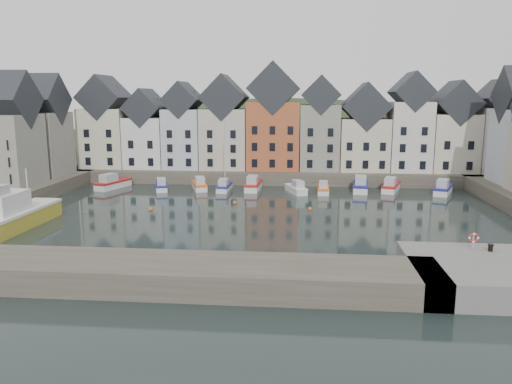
# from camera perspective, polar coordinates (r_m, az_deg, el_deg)

# --- Properties ---
(ground) EXTENTS (260.00, 260.00, 0.00)m
(ground) POSITION_cam_1_polar(r_m,az_deg,el_deg) (58.65, 0.39, -3.06)
(ground) COLOR black
(ground) RESTS_ON ground
(far_quay) EXTENTS (90.00, 16.00, 2.00)m
(far_quay) POSITION_cam_1_polar(r_m,az_deg,el_deg) (87.85, 2.04, 2.25)
(far_quay) COLOR #463F35
(far_quay) RESTS_ON ground
(near_wall) EXTENTS (50.00, 6.00, 2.00)m
(near_wall) POSITION_cam_1_polar(r_m,az_deg,el_deg) (39.94, -17.03, -8.75)
(near_wall) COLOR #463F35
(near_wall) RESTS_ON ground
(hillside) EXTENTS (153.60, 70.40, 64.00)m
(hillside) POSITION_cam_1_polar(r_m,az_deg,el_deg) (117.29, 2.70, -5.06)
(hillside) COLOR #203219
(hillside) RESTS_ON ground
(far_terrace) EXTENTS (72.37, 8.16, 17.78)m
(far_terrace) POSITION_cam_1_polar(r_m,az_deg,el_deg) (84.91, 4.18, 7.28)
(far_terrace) COLOR beige
(far_terrace) RESTS_ON far_quay
(left_terrace) EXTENTS (7.65, 17.00, 15.69)m
(left_terrace) POSITION_cam_1_polar(r_m,az_deg,el_deg) (81.39, -25.02, 6.15)
(left_terrace) COLOR gray
(left_terrace) RESTS_ON left_quay
(mooring_buoys) EXTENTS (20.50, 5.50, 0.50)m
(mooring_buoys) POSITION_cam_1_polar(r_m,az_deg,el_deg) (64.21, -2.77, -1.71)
(mooring_buoys) COLOR #DE5C1A
(mooring_buoys) RESTS_ON ground
(boat_a) EXTENTS (4.13, 7.16, 2.63)m
(boat_a) POSITION_cam_1_polar(r_m,az_deg,el_deg) (81.03, -16.11, 0.95)
(boat_a) COLOR silver
(boat_a) RESTS_ON ground
(boat_b) EXTENTS (3.27, 5.79, 2.12)m
(boat_b) POSITION_cam_1_polar(r_m,az_deg,el_deg) (77.93, -10.76, 0.69)
(boat_b) COLOR silver
(boat_b) RESTS_ON ground
(boat_c) EXTENTS (3.63, 6.19, 2.27)m
(boat_c) POSITION_cam_1_polar(r_m,az_deg,el_deg) (77.53, -6.49, 0.80)
(boat_c) COLOR silver
(boat_c) RESTS_ON ground
(boat_d) EXTENTS (1.86, 5.58, 10.59)m
(boat_d) POSITION_cam_1_polar(r_m,az_deg,el_deg) (76.04, -3.65, 0.66)
(boat_d) COLOR silver
(boat_d) RESTS_ON ground
(boat_e) EXTENTS (2.30, 6.67, 2.53)m
(boat_e) POSITION_cam_1_polar(r_m,az_deg,el_deg) (76.63, -0.32, 0.81)
(boat_e) COLOR silver
(boat_e) RESTS_ON ground
(boat_f) EXTENTS (3.60, 5.95, 2.18)m
(boat_f) POSITION_cam_1_polar(r_m,az_deg,el_deg) (74.40, 4.63, 0.39)
(boat_f) COLOR silver
(boat_f) RESTS_ON ground
(boat_g) EXTENTS (1.84, 5.49, 2.09)m
(boat_g) POSITION_cam_1_polar(r_m,az_deg,el_deg) (74.73, 7.68, 0.35)
(boat_g) COLOR silver
(boat_g) RESTS_ON ground
(boat_h) EXTENTS (2.98, 7.22, 2.69)m
(boat_h) POSITION_cam_1_polar(r_m,az_deg,el_deg) (77.27, 11.85, 0.69)
(boat_h) COLOR silver
(boat_h) RESTS_ON ground
(boat_i) EXTENTS (3.88, 6.71, 2.46)m
(boat_i) POSITION_cam_1_polar(r_m,az_deg,el_deg) (78.10, 15.15, 0.60)
(boat_i) COLOR silver
(boat_i) RESTS_ON ground
(boat_j) EXTENTS (4.35, 6.76, 2.49)m
(boat_j) POSITION_cam_1_polar(r_m,az_deg,el_deg) (78.47, 20.60, 0.34)
(boat_j) COLOR silver
(boat_j) RESTS_ON ground
(large_vessel) EXTENTS (3.77, 12.59, 6.51)m
(large_vessel) POSITION_cam_1_polar(r_m,az_deg,el_deg) (59.88, -25.79, -2.36)
(large_vessel) COLOR #A89E2D
(large_vessel) RESTS_ON ground
(mooring_bollard) EXTENTS (0.48, 0.48, 0.56)m
(mooring_bollard) POSITION_cam_1_polar(r_m,az_deg,el_deg) (43.91, 25.23, -5.75)
(mooring_bollard) COLOR black
(mooring_bollard) RESTS_ON near_quay
(life_ring_post) EXTENTS (0.80, 0.17, 1.30)m
(life_ring_post) POSITION_cam_1_polar(r_m,az_deg,el_deg) (43.97, 23.60, -4.85)
(life_ring_post) COLOR gray
(life_ring_post) RESTS_ON near_quay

